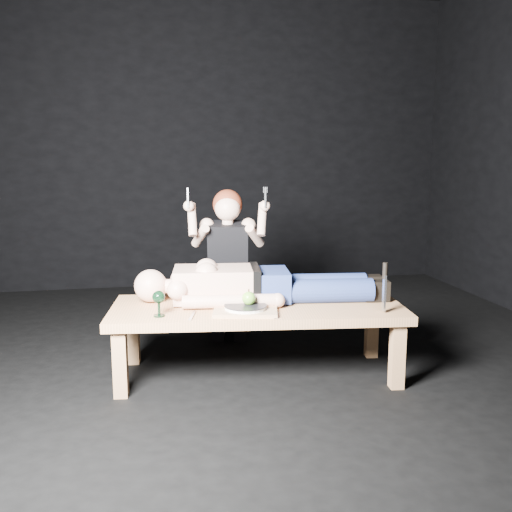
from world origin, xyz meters
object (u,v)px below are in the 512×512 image
object	(u,v)px
lying_man	(264,280)
carving_knife	(384,288)
goblet	(159,304)
serving_tray	(245,310)
kneeling_woman	(228,265)
table	(258,340)

from	to	relation	value
lying_man	carving_knife	xyz separation A→B (m)	(0.63, -0.42, 0.02)
lying_man	goblet	bearing A→B (deg)	-152.95
serving_tray	goblet	xyz separation A→B (m)	(-0.50, 0.01, 0.06)
serving_tray	kneeling_woman	bearing A→B (deg)	88.69
serving_tray	carving_knife	size ratio (longest dim) A/B	1.24
goblet	kneeling_woman	bearing A→B (deg)	56.86
lying_man	kneeling_woman	size ratio (longest dim) A/B	1.53
goblet	table	bearing A→B (deg)	12.39
serving_tray	goblet	size ratio (longest dim) A/B	2.45
carving_knife	lying_man	bearing A→B (deg)	152.79
kneeling_woman	carving_knife	size ratio (longest dim) A/B	3.90
serving_tray	table	bearing A→B (deg)	54.67
goblet	carving_knife	size ratio (longest dim) A/B	0.51
table	serving_tray	xyz separation A→B (m)	(-0.10, -0.14, 0.24)
kneeling_woman	carving_knife	distance (m)	1.24
kneeling_woman	goblet	xyz separation A→B (m)	(-0.52, -0.80, -0.06)
goblet	carving_knife	bearing A→B (deg)	-7.44
kneeling_woman	serving_tray	bearing A→B (deg)	-81.56
lying_man	goblet	distance (m)	0.72
kneeling_woman	serving_tray	world-z (taller)	kneeling_woman
serving_tray	goblet	distance (m)	0.50
serving_tray	lying_man	bearing A→B (deg)	57.00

